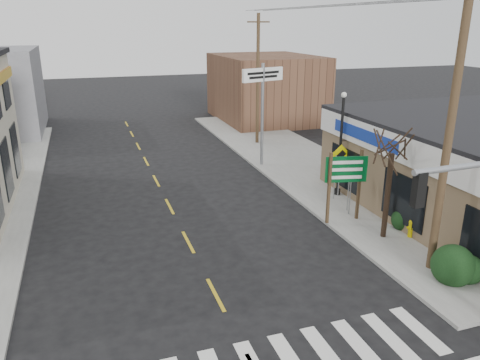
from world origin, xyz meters
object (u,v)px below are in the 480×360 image
object	(u,v)px
lamp_post	(342,137)
dance_center_sign	(263,88)
utility_pole_far	(258,79)
fire_hydrant	(411,228)
utility_pole_near	(452,118)
guide_sign	(345,177)
bare_tree	(394,138)

from	to	relation	value
lamp_post	dance_center_sign	size ratio (longest dim) A/B	0.85
dance_center_sign	utility_pole_far	size ratio (longest dim) A/B	0.68
fire_hydrant	utility_pole_near	distance (m)	5.49
guide_sign	dance_center_sign	world-z (taller)	dance_center_sign
guide_sign	bare_tree	size ratio (longest dim) A/B	0.60
utility_pole_far	guide_sign	bearing A→B (deg)	-88.58
lamp_post	bare_tree	xyz separation A→B (m)	(-0.76, -4.88, 1.12)
guide_sign	dance_center_sign	bearing A→B (deg)	104.89
utility_pole_far	dance_center_sign	bearing A→B (deg)	-100.61
bare_tree	utility_pole_near	size ratio (longest dim) A/B	0.50
bare_tree	utility_pole_far	world-z (taller)	utility_pole_far
guide_sign	utility_pole_far	world-z (taller)	utility_pole_far
guide_sign	utility_pole_near	size ratio (longest dim) A/B	0.30
fire_hydrant	lamp_post	xyz separation A→B (m)	(-0.24, 5.27, 2.55)
guide_sign	lamp_post	world-z (taller)	lamp_post
guide_sign	utility_pole_far	xyz separation A→B (m)	(1.43, 14.26, 2.49)
guide_sign	utility_pole_near	bearing A→B (deg)	-66.07
fire_hydrant	guide_sign	bearing A→B (deg)	127.94
bare_tree	utility_pole_far	bearing A→B (deg)	87.65
guide_sign	lamp_post	distance (m)	3.50
guide_sign	fire_hydrant	xyz separation A→B (m)	(1.77, -2.27, -1.60)
guide_sign	utility_pole_far	bearing A→B (deg)	97.71
lamp_post	utility_pole_far	bearing A→B (deg)	83.62
bare_tree	guide_sign	bearing A→B (deg)	112.25
utility_pole_near	utility_pole_far	size ratio (longest dim) A/B	1.18
dance_center_sign	utility_pole_near	size ratio (longest dim) A/B	0.58
guide_sign	fire_hydrant	size ratio (longest dim) A/B	4.23
bare_tree	lamp_post	bearing A→B (deg)	81.15
bare_tree	utility_pole_far	xyz separation A→B (m)	(0.66, 16.14, 0.42)
lamp_post	dance_center_sign	world-z (taller)	dance_center_sign
dance_center_sign	utility_pole_near	world-z (taller)	utility_pole_near
lamp_post	bare_tree	distance (m)	5.07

